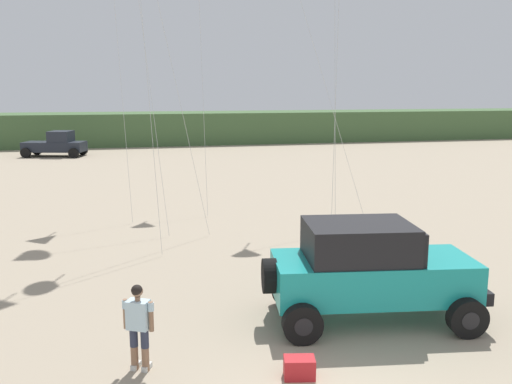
# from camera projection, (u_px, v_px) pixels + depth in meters

# --- Properties ---
(dune_ridge) EXTENTS (90.00, 6.59, 2.97)m
(dune_ridge) POSITION_uv_depth(u_px,v_px,m) (221.00, 127.00, 54.26)
(dune_ridge) COLOR #426038
(dune_ridge) RESTS_ON ground_plane
(jeep) EXTENTS (4.98, 2.96, 2.26)m
(jeep) POSITION_uv_depth(u_px,v_px,m) (370.00, 269.00, 12.19)
(jeep) COLOR teal
(jeep) RESTS_ON ground_plane
(person_watching) EXTENTS (0.57, 0.43, 1.67)m
(person_watching) POSITION_uv_depth(u_px,v_px,m) (139.00, 323.00, 10.02)
(person_watching) COLOR #8C664C
(person_watching) RESTS_ON ground_plane
(cooler_box) EXTENTS (0.62, 0.46, 0.38)m
(cooler_box) POSITION_uv_depth(u_px,v_px,m) (299.00, 368.00, 9.89)
(cooler_box) COLOR #B21E23
(cooler_box) RESTS_ON ground_plane
(distant_pickup) EXTENTS (4.93, 3.41, 1.98)m
(distant_pickup) POSITION_uv_depth(u_px,v_px,m) (56.00, 144.00, 42.74)
(distant_pickup) COLOR #1E232D
(distant_pickup) RESTS_ON ground_plane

